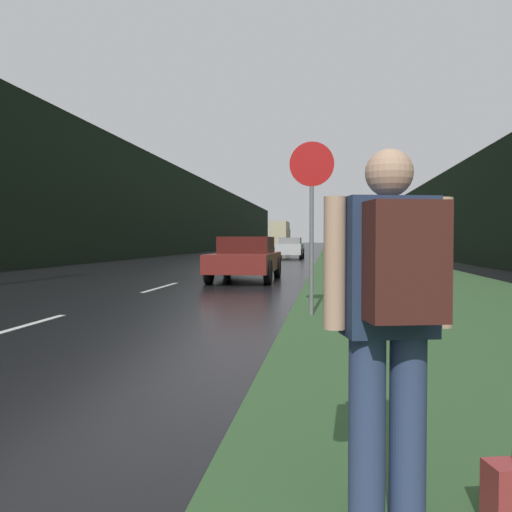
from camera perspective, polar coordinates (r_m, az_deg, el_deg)
grass_verge at (r=40.91m, az=10.82°, el=-0.14°), size 6.00×240.00×0.02m
lane_stripe_b at (r=8.55m, az=-24.32°, el=-7.05°), size 0.12×3.00×0.01m
lane_stripe_c at (r=14.92m, az=-9.96°, el=-3.26°), size 0.12×3.00×0.01m
lane_stripe_d at (r=21.68m, az=-4.39°, el=-1.71°), size 0.12×3.00×0.01m
lane_stripe_e at (r=28.55m, az=-1.49°, el=-0.89°), size 0.12×3.00×0.01m
treeline_far_side at (r=52.86m, az=-8.19°, el=4.55°), size 2.00×140.00×7.90m
treeline_near_side at (r=51.52m, az=16.89°, el=3.31°), size 2.00×140.00×5.65m
stop_sign at (r=9.15m, az=5.87°, el=5.18°), size 0.75×0.07×2.93m
hitchhiker_with_backpack at (r=2.44m, az=14.05°, el=-5.71°), size 0.57×0.47×1.68m
car_passing_near at (r=17.16m, az=-1.06°, el=-0.21°), size 1.94×4.71×1.39m
car_passing_far at (r=37.49m, az=3.61°, el=0.87°), size 1.82×4.51×1.46m
car_oncoming at (r=47.76m, az=-0.15°, el=0.91°), size 1.99×4.37×1.27m
delivery_truck at (r=73.37m, az=2.54°, el=2.21°), size 2.45×8.88×3.76m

